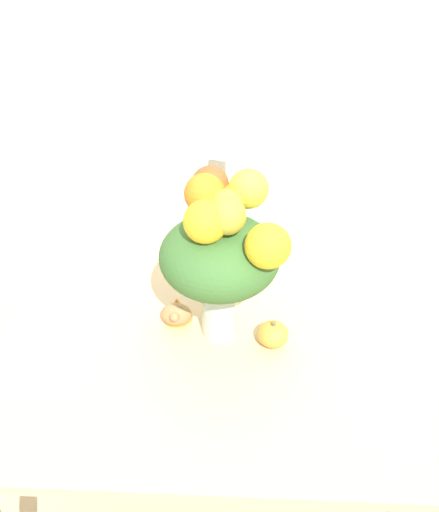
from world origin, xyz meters
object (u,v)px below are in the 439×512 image
at_px(dining_chair_near_window, 268,229).
at_px(turkey_figurine, 177,311).
at_px(flower_vase, 222,248).
at_px(pumpkin, 273,334).

bearing_deg(dining_chair_near_window, turkey_figurine, -102.13).
height_order(flower_vase, pumpkin, flower_vase).
height_order(flower_vase, dining_chair_near_window, flower_vase).
height_order(pumpkin, dining_chair_near_window, dining_chair_near_window).
distance_m(pumpkin, turkey_figurine, 0.28).
bearing_deg(flower_vase, pumpkin, -17.28).
xyz_separation_m(turkey_figurine, dining_chair_near_window, (0.29, 0.85, -0.28)).
bearing_deg(pumpkin, flower_vase, 162.72).
xyz_separation_m(pumpkin, turkey_figurine, (-0.27, 0.08, 0.00)).
relative_size(flower_vase, pumpkin, 5.49).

